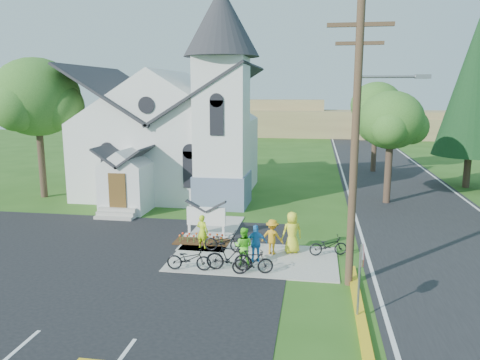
% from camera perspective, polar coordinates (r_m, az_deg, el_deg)
% --- Properties ---
extents(ground, '(120.00, 120.00, 0.00)m').
position_cam_1_polar(ground, '(19.88, -2.86, -9.91)').
color(ground, '#2A5117').
rests_on(ground, ground).
extents(parking_lot, '(20.00, 16.00, 0.02)m').
position_cam_1_polar(parking_lot, '(20.76, -23.67, -9.90)').
color(parking_lot, black).
rests_on(parking_lot, ground).
extents(road, '(8.00, 90.00, 0.02)m').
position_cam_1_polar(road, '(34.44, 19.19, -1.55)').
color(road, black).
rests_on(road, ground).
extents(sidewalk, '(7.00, 4.00, 0.05)m').
position_cam_1_polar(sidewalk, '(20.09, 1.68, -9.59)').
color(sidewalk, '#9B958C').
rests_on(sidewalk, ground).
extents(church, '(12.35, 12.00, 13.00)m').
position_cam_1_polar(church, '(32.12, -7.88, 7.55)').
color(church, silver).
rests_on(church, ground).
extents(church_sign, '(2.20, 0.40, 1.70)m').
position_cam_1_polar(church_sign, '(22.79, -4.15, -4.48)').
color(church_sign, '#9B958C').
rests_on(church_sign, ground).
extents(flower_bed, '(2.60, 1.10, 0.07)m').
position_cam_1_polar(flower_bed, '(22.24, -4.66, -7.55)').
color(flower_bed, '#35200E').
rests_on(flower_bed, ground).
extents(utility_pole, '(3.45, 0.28, 10.00)m').
position_cam_1_polar(utility_pole, '(16.80, 14.08, 4.93)').
color(utility_pole, '#482F24').
rests_on(utility_pole, ground).
extents(stop_sign, '(0.11, 0.76, 2.48)m').
position_cam_1_polar(stop_sign, '(14.99, 14.53, -10.04)').
color(stop_sign, gray).
rests_on(stop_sign, ground).
extents(tree_lot_corner, '(5.60, 5.60, 9.15)m').
position_cam_1_polar(tree_lot_corner, '(33.41, -23.55, 9.21)').
color(tree_lot_corner, '#34261C').
rests_on(tree_lot_corner, ground).
extents(tree_road_near, '(4.00, 4.00, 7.05)m').
position_cam_1_polar(tree_road_near, '(30.56, 17.95, 6.89)').
color(tree_road_near, '#34261C').
rests_on(tree_road_near, ground).
extents(tree_road_mid, '(4.40, 4.40, 7.80)m').
position_cam_1_polar(tree_road_mid, '(42.48, 16.29, 8.72)').
color(tree_road_mid, '#34261C').
rests_on(tree_road_mid, ground).
extents(conifer, '(5.20, 5.20, 12.40)m').
position_cam_1_polar(conifer, '(37.81, 26.72, 10.24)').
color(conifer, '#34261C').
rests_on(conifer, ground).
extents(distant_hills, '(61.00, 10.00, 5.60)m').
position_cam_1_polar(distant_hills, '(74.66, 8.88, 6.98)').
color(distant_hills, olive).
rests_on(distant_hills, ground).
extents(cyclist_0, '(0.65, 0.52, 1.54)m').
position_cam_1_polar(cyclist_0, '(21.18, -4.61, -6.27)').
color(cyclist_0, '#B7D819').
rests_on(cyclist_0, sidewalk).
extents(bike_0, '(1.82, 0.73, 0.94)m').
position_cam_1_polar(bike_0, '(18.80, -6.23, -9.51)').
color(bike_0, black).
rests_on(bike_0, sidewalk).
extents(cyclist_1, '(0.85, 0.70, 1.59)m').
position_cam_1_polar(cyclist_1, '(19.08, 0.43, -8.10)').
color(cyclist_1, '#5DE32A').
rests_on(cyclist_1, sidewalk).
extents(bike_1, '(1.85, 0.53, 1.11)m').
position_cam_1_polar(bike_1, '(18.62, -1.34, -9.38)').
color(bike_1, black).
rests_on(bike_1, sidewalk).
extents(cyclist_2, '(0.99, 0.61, 1.58)m').
position_cam_1_polar(cyclist_2, '(19.47, 1.97, -7.73)').
color(cyclist_2, '#2A86D2').
rests_on(cyclist_2, sidewalk).
extents(bike_2, '(1.80, 0.70, 0.93)m').
position_cam_1_polar(bike_2, '(20.76, -1.99, -7.48)').
color(bike_2, black).
rests_on(bike_2, sidewalk).
extents(cyclist_3, '(1.11, 0.81, 1.54)m').
position_cam_1_polar(cyclist_3, '(20.42, 3.95, -6.91)').
color(cyclist_3, orange).
rests_on(cyclist_3, sidewalk).
extents(bike_3, '(1.67, 0.81, 0.97)m').
position_cam_1_polar(bike_3, '(18.31, 1.56, -9.97)').
color(bike_3, black).
rests_on(bike_3, sidewalk).
extents(cyclist_4, '(1.04, 0.86, 1.83)m').
position_cam_1_polar(cyclist_4, '(20.62, 6.36, -6.36)').
color(cyclist_4, yellow).
rests_on(cyclist_4, sidewalk).
extents(bike_4, '(1.75, 0.98, 0.87)m').
position_cam_1_polar(bike_4, '(20.65, 10.71, -7.86)').
color(bike_4, black).
rests_on(bike_4, sidewalk).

